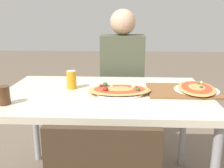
{
  "coord_description": "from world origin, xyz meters",
  "views": [
    {
      "loc": [
        0.13,
        -1.62,
        1.23
      ],
      "look_at": [
        0.05,
        -0.0,
        0.79
      ],
      "focal_mm": 42.0,
      "sensor_mm": 36.0,
      "label": 1
    }
  ],
  "objects": [
    {
      "name": "dining_table",
      "position": [
        0.0,
        0.0,
        0.66
      ],
      "size": [
        1.34,
        0.86,
        0.73
      ],
      "color": "beige",
      "rests_on": "ground_plane"
    },
    {
      "name": "person_seated",
      "position": [
        0.11,
        0.65,
        0.75
      ],
      "size": [
        0.38,
        0.25,
        1.27
      ],
      "rotation": [
        0.0,
        0.0,
        3.14
      ],
      "color": "#2D2D38",
      "rests_on": "ground_plane"
    },
    {
      "name": "chair_far_seated",
      "position": [
        0.11,
        0.76,
        0.51
      ],
      "size": [
        0.4,
        0.4,
        0.89
      ],
      "rotation": [
        0.0,
        0.0,
        3.14
      ],
      "color": "#3F2D1E",
      "rests_on": "ground_plane"
    },
    {
      "name": "pizza_main",
      "position": [
        0.1,
        -0.02,
        0.75
      ],
      "size": [
        0.42,
        0.31,
        0.06
      ],
      "color": "white",
      "rests_on": "dining_table"
    },
    {
      "name": "serving_tray",
      "position": [
        0.51,
        0.05,
        0.74
      ],
      "size": [
        0.45,
        0.34,
        0.01
      ],
      "color": "brown",
      "rests_on": "dining_table"
    },
    {
      "name": "drink_glass",
      "position": [
        -0.55,
        -0.25,
        0.78
      ],
      "size": [
        0.07,
        0.07,
        0.11
      ],
      "color": "#4C2D19",
      "rests_on": "dining_table"
    },
    {
      "name": "pizza_second",
      "position": [
        0.6,
        0.05,
        0.75
      ],
      "size": [
        0.29,
        0.4,
        0.05
      ],
      "color": "white",
      "rests_on": "dining_table"
    },
    {
      "name": "soda_can",
      "position": [
        -0.23,
        0.08,
        0.79
      ],
      "size": [
        0.07,
        0.07,
        0.12
      ],
      "color": "orange",
      "rests_on": "dining_table"
    }
  ]
}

